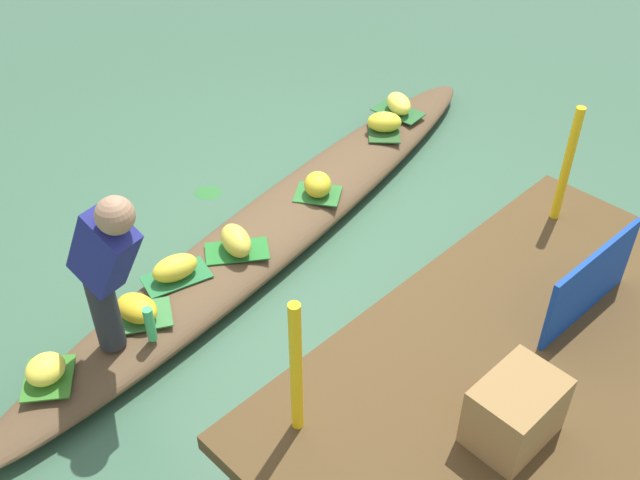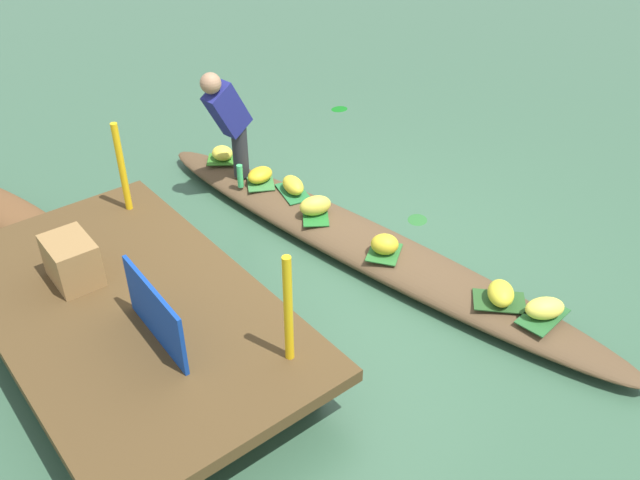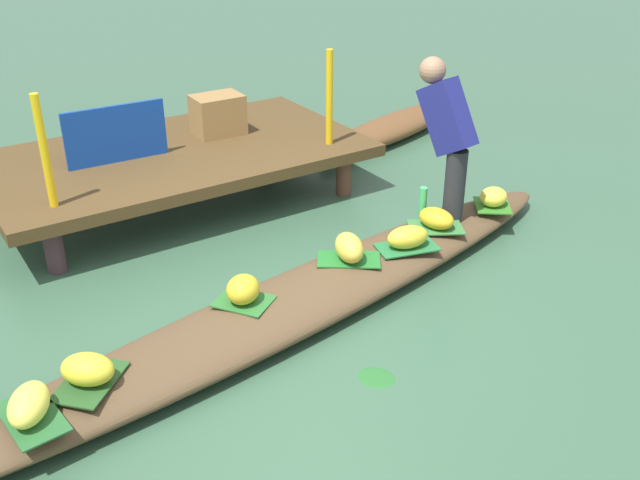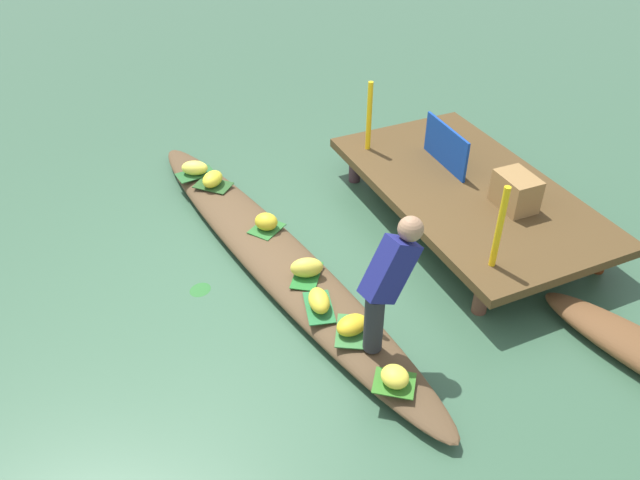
{
  "view_description": "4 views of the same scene",
  "coord_description": "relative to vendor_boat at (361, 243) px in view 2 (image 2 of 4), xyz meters",
  "views": [
    {
      "loc": [
        2.87,
        3.28,
        3.51
      ],
      "look_at": [
        0.12,
        0.54,
        0.33
      ],
      "focal_mm": 41.68,
      "sensor_mm": 36.0,
      "label": 1
    },
    {
      "loc": [
        -3.73,
        3.49,
        3.69
      ],
      "look_at": [
        -0.01,
        0.49,
        0.35
      ],
      "focal_mm": 38.0,
      "sensor_mm": 36.0,
      "label": 2
    },
    {
      "loc": [
        -2.08,
        -3.44,
        2.65
      ],
      "look_at": [
        0.34,
        0.23,
        0.37
      ],
      "focal_mm": 40.74,
      "sensor_mm": 36.0,
      "label": 3
    },
    {
      "loc": [
        4.76,
        -1.68,
        4.08
      ],
      "look_at": [
        0.28,
        0.37,
        0.4
      ],
      "focal_mm": 35.66,
      "sensor_mm": 36.0,
      "label": 4
    }
  ],
  "objects": [
    {
      "name": "canal_water",
      "position": [
        0.0,
        0.0,
        -0.11
      ],
      "size": [
        40.0,
        40.0,
        0.0
      ],
      "primitive_type": "plane",
      "color": "#365C42",
      "rests_on": "ground"
    },
    {
      "name": "dock_platform",
      "position": [
        0.14,
        2.2,
        0.29
      ],
      "size": [
        3.2,
        1.8,
        0.46
      ],
      "color": "#4E391E",
      "rests_on": "ground"
    },
    {
      "name": "vendor_boat",
      "position": [
        0.0,
        0.0,
        0.0
      ],
      "size": [
        5.35,
        1.48,
        0.21
      ],
      "primitive_type": "ellipsoid",
      "rotation": [
        0.0,
        0.0,
        0.16
      ],
      "color": "brown",
      "rests_on": "ground"
    },
    {
      "name": "leaf_mat_0",
      "position": [
        0.97,
        0.05,
        0.11
      ],
      "size": [
        0.48,
        0.34,
        0.01
      ],
      "primitive_type": "cube",
      "rotation": [
        0.0,
        0.0,
        2.88
      ],
      "color": "#256D37",
      "rests_on": "vendor_boat"
    },
    {
      "name": "banana_bunch_0",
      "position": [
        0.97,
        0.05,
        0.19
      ],
      "size": [
        0.34,
        0.24,
        0.16
      ],
      "primitive_type": "ellipsoid",
      "rotation": [
        0.0,
        0.0,
        6.07
      ],
      "color": "yellow",
      "rests_on": "vendor_boat"
    },
    {
      "name": "leaf_mat_1",
      "position": [
        -0.35,
        0.04,
        0.11
      ],
      "size": [
        0.41,
        0.43,
        0.01
      ],
      "primitive_type": "cube",
      "rotation": [
        0.0,
        0.0,
        2.16
      ],
      "color": "#2A6B2C",
      "rests_on": "vendor_boat"
    },
    {
      "name": "banana_bunch_1",
      "position": [
        -0.35,
        0.04,
        0.2
      ],
      "size": [
        0.32,
        0.32,
        0.18
      ],
      "primitive_type": "ellipsoid",
      "rotation": [
        0.0,
        0.0,
        0.8
      ],
      "color": "gold",
      "rests_on": "vendor_boat"
    },
    {
      "name": "leaf_mat_2",
      "position": [
        -1.74,
        -0.33,
        0.11
      ],
      "size": [
        0.29,
        0.46,
        0.01
      ],
      "primitive_type": "cube",
      "rotation": [
        0.0,
        0.0,
        1.68
      ],
      "color": "#265E2C",
      "rests_on": "vendor_boat"
    },
    {
      "name": "banana_bunch_2",
      "position": [
        -1.74,
        -0.33,
        0.19
      ],
      "size": [
        0.31,
        0.36,
        0.17
      ],
      "primitive_type": "ellipsoid",
      "rotation": [
        0.0,
        0.0,
        1.08
      ],
      "color": "#F8E651",
      "rests_on": "vendor_boat"
    },
    {
      "name": "leaf_mat_3",
      "position": [
        1.36,
        0.18,
        0.11
      ],
      "size": [
        0.48,
        0.43,
        0.01
      ],
      "primitive_type": "cube",
      "rotation": [
        0.0,
        0.0,
        2.62
      ],
      "color": "#377739",
      "rests_on": "vendor_boat"
    },
    {
      "name": "banana_bunch_3",
      "position": [
        1.36,
        0.18,
        0.18
      ],
      "size": [
        0.25,
        0.32,
        0.15
      ],
      "primitive_type": "ellipsoid",
      "rotation": [
        0.0,
        0.0,
        1.74
      ],
      "color": "gold",
      "rests_on": "vendor_boat"
    },
    {
      "name": "leaf_mat_4",
      "position": [
        2.0,
        0.22,
        0.11
      ],
      "size": [
        0.41,
        0.42,
        0.01
      ],
      "primitive_type": "cube",
      "rotation": [
        0.0,
        0.0,
        0.92
      ],
      "color": "#347623",
      "rests_on": "vendor_boat"
    },
    {
      "name": "banana_bunch_4",
      "position": [
        2.0,
        0.22,
        0.19
      ],
      "size": [
        0.28,
        0.26,
        0.15
      ],
      "primitive_type": "ellipsoid",
      "rotation": [
        0.0,
        0.0,
        3.41
      ],
      "color": "yellow",
      "rests_on": "vendor_boat"
    },
    {
      "name": "leaf_mat_5",
      "position": [
        -1.41,
        -0.21,
        0.11
      ],
      "size": [
        0.48,
        0.47,
        0.01
      ],
      "primitive_type": "cube",
      "rotation": [
        0.0,
        0.0,
        0.76
      ],
      "color": "#264F22",
      "rests_on": "vendor_boat"
    },
    {
      "name": "banana_bunch_5",
      "position": [
        -1.41,
        -0.21,
        0.19
      ],
      "size": [
        0.35,
        0.35,
        0.17
      ],
      "primitive_type": "ellipsoid",
      "rotation": [
        0.0,
        0.0,
        5.49
      ],
      "color": "yellow",
      "rests_on": "vendor_boat"
    },
    {
      "name": "leaf_mat_6",
      "position": [
        0.51,
        0.12,
        0.11
      ],
      "size": [
        0.49,
        0.45,
        0.01
      ],
      "primitive_type": "cube",
      "rotation": [
        0.0,
        0.0,
        2.52
      ],
      "color": "#226F29",
      "rests_on": "vendor_boat"
    },
    {
      "name": "banana_bunch_6",
      "position": [
        0.51,
        0.12,
        0.2
      ],
      "size": [
        0.27,
        0.35,
        0.19
      ],
      "primitive_type": "ellipsoid",
      "rotation": [
        0.0,
        0.0,
        4.4
      ],
      "color": "yellow",
      "rests_on": "vendor_boat"
    },
    {
      "name": "vendor_person",
      "position": [
        1.57,
        0.36,
        0.79
      ],
      "size": [
        0.25,
        0.53,
        1.2
      ],
      "color": "#28282D",
      "rests_on": "vendor_boat"
    },
    {
      "name": "water_bottle",
      "position": [
        1.4,
        0.39,
        0.23
      ],
      "size": [
        0.06,
        0.06,
        0.24
      ],
      "primitive_type": "cylinder",
      "color": "#43BC69",
      "rests_on": "vendor_boat"
    },
    {
      "name": "market_banner",
      "position": [
        -0.36,
        2.2,
        0.59
      ],
      "size": [
        0.84,
        0.06,
        0.47
      ],
      "primitive_type": "cube",
      "rotation": [
        0.0,
        0.0,
        -0.04
      ],
      "color": "#123B99",
      "rests_on": "dock_platform"
    },
    {
      "name": "railing_post_west",
      "position": [
        -1.06,
        1.6,
        0.77
      ],
      "size": [
        0.06,
        0.06,
        0.83
      ],
      "primitive_type": "cylinder",
      "color": "yellow",
      "rests_on": "dock_platform"
    },
    {
      "name": "railing_post_east",
      "position": [
        1.34,
        1.6,
        0.77
      ],
      "size": [
        0.06,
        0.06,
        0.83
      ],
      "primitive_type": "cylinder",
      "color": "yellow",
      "rests_on": "dock_platform"
    },
    {
      "name": "produce_crate",
      "position": [
        0.65,
        2.38,
        0.53
      ],
      "size": [
        0.45,
        0.33,
        0.36
      ],
      "primitive_type": "cube",
      "rotation": [
        0.0,
        0.0,
        -0.02
      ],
      "color": "olive",
      "rests_on": "dock_platform"
    },
    {
      "name": "drifting_plant_0",
      "position": [
        0.05,
        -0.81,
        -0.1
      ],
      "size": [
        0.29,
        0.29,
        0.01
      ],
      "primitive_type": "ellipsoid",
      "rotation": [
        0.0,
        0.0,
        2.17
      ],
      "color": "#27662B",
      "rests_on": "ground"
    },
    {
      "name": "drifting_plant_1",
      "position": [
        2.58,
        -1.93,
        -0.1
      ],
      "size": [
        0.21,
        0.25,
        0.01
      ],
      "primitive_type": "ellipsoid",
      "rotation": [
        0.0,
        0.0,
        1.45
      ],
      "color": "#106817",
      "rests_on": "ground"
    }
  ]
}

